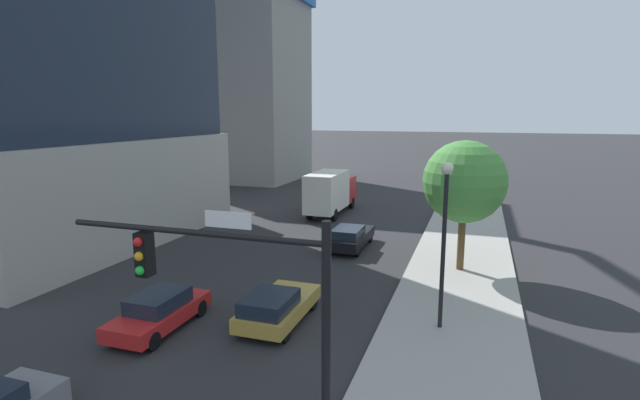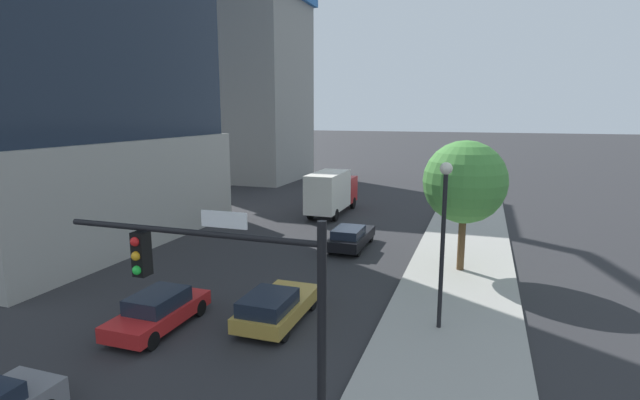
# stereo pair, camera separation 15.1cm
# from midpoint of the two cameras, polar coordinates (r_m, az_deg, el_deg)

# --- Properties ---
(sidewalk) EXTENTS (5.23, 120.00, 0.15)m
(sidewalk) POSITION_cam_midpoint_polar(r_m,az_deg,el_deg) (25.64, 16.20, -8.04)
(sidewalk) COLOR #9E9B93
(sidewalk) RESTS_ON ground
(construction_building) EXTENTS (16.79, 20.05, 31.16)m
(construction_building) POSITION_cam_midpoint_polar(r_m,az_deg,el_deg) (60.08, -10.46, 15.18)
(construction_building) COLOR gray
(construction_building) RESTS_ON ground
(traffic_light_pole) EXTENTS (6.45, 0.48, 5.77)m
(traffic_light_pole) POSITION_cam_midpoint_polar(r_m,az_deg,el_deg) (10.85, -10.61, -10.47)
(traffic_light_pole) COLOR black
(traffic_light_pole) RESTS_ON sidewalk
(street_lamp) EXTENTS (0.44, 0.44, 6.14)m
(street_lamp) POSITION_cam_midpoint_polar(r_m,az_deg,el_deg) (17.64, 14.40, -2.58)
(street_lamp) COLOR black
(street_lamp) RESTS_ON sidewalk
(street_tree) EXTENTS (4.09, 4.09, 6.53)m
(street_tree) POSITION_cam_midpoint_polar(r_m,az_deg,el_deg) (24.58, 16.67, 2.05)
(street_tree) COLOR brown
(street_tree) RESTS_ON sidewalk
(car_black) EXTENTS (1.84, 4.74, 1.38)m
(car_black) POSITION_cam_midpoint_polar(r_m,az_deg,el_deg) (28.58, 3.49, -4.41)
(car_black) COLOR black
(car_black) RESTS_ON ground
(car_red) EXTENTS (1.82, 4.34, 1.40)m
(car_red) POSITION_cam_midpoint_polar(r_m,az_deg,el_deg) (19.30, -18.82, -12.41)
(car_red) COLOR red
(car_red) RESTS_ON ground
(car_gold) EXTENTS (1.95, 4.34, 1.40)m
(car_gold) POSITION_cam_midpoint_polar(r_m,az_deg,el_deg) (18.77, -5.44, -12.50)
(car_gold) COLOR #AD8938
(car_gold) RESTS_ON ground
(box_truck) EXTENTS (2.24, 7.42, 3.45)m
(box_truck) POSITION_cam_midpoint_polar(r_m,az_deg,el_deg) (37.71, 1.13, 1.07)
(box_truck) COLOR #B21E1E
(box_truck) RESTS_ON ground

